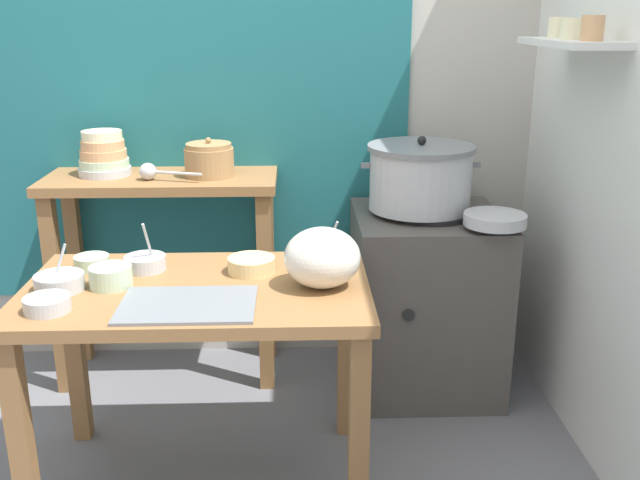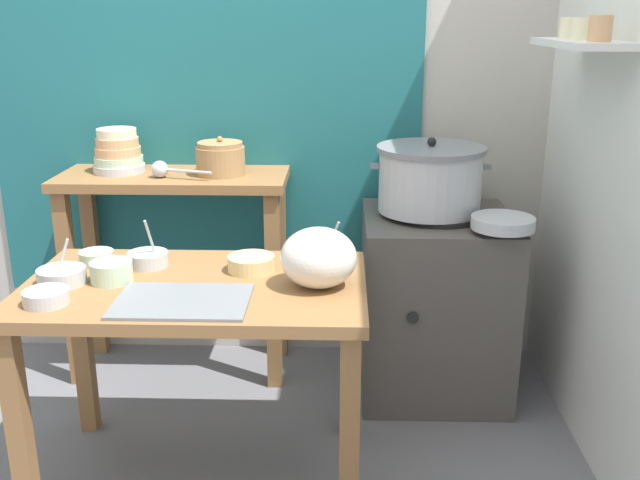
{
  "view_description": "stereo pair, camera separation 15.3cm",
  "coord_description": "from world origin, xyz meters",
  "px_view_note": "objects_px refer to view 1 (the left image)",
  "views": [
    {
      "loc": [
        0.3,
        -2.12,
        1.55
      ],
      "look_at": [
        0.38,
        0.19,
        0.82
      ],
      "focal_mm": 40.42,
      "sensor_mm": 36.0,
      "label": 1
    },
    {
      "loc": [
        0.46,
        -2.12,
        1.55
      ],
      "look_at": [
        0.38,
        0.19,
        0.82
      ],
      "focal_mm": 40.42,
      "sensor_mm": 36.0,
      "label": 2
    }
  ],
  "objects_px": {
    "clay_pot": "(209,160)",
    "serving_tray": "(188,305)",
    "ladle": "(150,172)",
    "prep_table": "(198,317)",
    "prep_bowl_2": "(59,281)",
    "steamer_pot": "(420,177)",
    "stove_block": "(425,300)",
    "prep_bowl_0": "(145,262)",
    "prep_bowl_3": "(251,264)",
    "plastic_bag": "(322,258)",
    "bowl_stack_enamel": "(104,155)",
    "prep_bowl_4": "(327,252)",
    "prep_bowl_6": "(47,303)",
    "prep_bowl_1": "(111,276)",
    "wide_pan": "(495,219)",
    "prep_bowl_5": "(92,262)",
    "back_shelf_table": "(164,227)"
  },
  "relations": [
    {
      "from": "serving_tray",
      "to": "ladle",
      "type": "bearing_deg",
      "value": 106.42
    },
    {
      "from": "steamer_pot",
      "to": "bowl_stack_enamel",
      "type": "bearing_deg",
      "value": 173.59
    },
    {
      "from": "bowl_stack_enamel",
      "to": "back_shelf_table",
      "type": "bearing_deg",
      "value": -8.76
    },
    {
      "from": "wide_pan",
      "to": "prep_table",
      "type": "bearing_deg",
      "value": -157.71
    },
    {
      "from": "prep_bowl_3",
      "to": "serving_tray",
      "type": "bearing_deg",
      "value": -121.03
    },
    {
      "from": "prep_bowl_5",
      "to": "plastic_bag",
      "type": "bearing_deg",
      "value": -14.17
    },
    {
      "from": "ladle",
      "to": "serving_tray",
      "type": "relative_size",
      "value": 0.65
    },
    {
      "from": "steamer_pot",
      "to": "prep_bowl_1",
      "type": "bearing_deg",
      "value": -147.92
    },
    {
      "from": "prep_bowl_3",
      "to": "clay_pot",
      "type": "bearing_deg",
      "value": 106.83
    },
    {
      "from": "prep_bowl_1",
      "to": "serving_tray",
      "type": "bearing_deg",
      "value": -32.81
    },
    {
      "from": "ladle",
      "to": "prep_bowl_0",
      "type": "height_order",
      "value": "ladle"
    },
    {
      "from": "wide_pan",
      "to": "prep_bowl_0",
      "type": "bearing_deg",
      "value": -167.25
    },
    {
      "from": "ladle",
      "to": "wide_pan",
      "type": "distance_m",
      "value": 1.38
    },
    {
      "from": "prep_table",
      "to": "prep_bowl_2",
      "type": "bearing_deg",
      "value": -177.0
    },
    {
      "from": "prep_bowl_2",
      "to": "prep_bowl_3",
      "type": "bearing_deg",
      "value": 13.21
    },
    {
      "from": "clay_pot",
      "to": "prep_bowl_4",
      "type": "bearing_deg",
      "value": -51.05
    },
    {
      "from": "back_shelf_table",
      "to": "wide_pan",
      "type": "xyz_separation_m",
      "value": [
        1.31,
        -0.36,
        0.12
      ]
    },
    {
      "from": "bowl_stack_enamel",
      "to": "prep_bowl_2",
      "type": "relative_size",
      "value": 1.41
    },
    {
      "from": "prep_table",
      "to": "prep_bowl_2",
      "type": "distance_m",
      "value": 0.45
    },
    {
      "from": "stove_block",
      "to": "prep_bowl_5",
      "type": "bearing_deg",
      "value": -158.31
    },
    {
      "from": "back_shelf_table",
      "to": "prep_bowl_3",
      "type": "bearing_deg",
      "value": -58.81
    },
    {
      "from": "back_shelf_table",
      "to": "steamer_pot",
      "type": "bearing_deg",
      "value": -5.89
    },
    {
      "from": "serving_tray",
      "to": "prep_bowl_6",
      "type": "bearing_deg",
      "value": -176.99
    },
    {
      "from": "prep_bowl_3",
      "to": "plastic_bag",
      "type": "bearing_deg",
      "value": -31.19
    },
    {
      "from": "ladle",
      "to": "prep_bowl_0",
      "type": "bearing_deg",
      "value": -82.28
    },
    {
      "from": "bowl_stack_enamel",
      "to": "prep_bowl_4",
      "type": "xyz_separation_m",
      "value": [
        0.9,
        -0.61,
        -0.23
      ]
    },
    {
      "from": "prep_bowl_0",
      "to": "prep_bowl_3",
      "type": "relative_size",
      "value": 1.11
    },
    {
      "from": "back_shelf_table",
      "to": "prep_bowl_5",
      "type": "bearing_deg",
      "value": -101.98
    },
    {
      "from": "ladle",
      "to": "steamer_pot",
      "type": "bearing_deg",
      "value": -2.21
    },
    {
      "from": "prep_bowl_4",
      "to": "prep_bowl_6",
      "type": "xyz_separation_m",
      "value": [
        -0.83,
        -0.41,
        -0.01
      ]
    },
    {
      "from": "prep_bowl_5",
      "to": "prep_bowl_6",
      "type": "height_order",
      "value": "same"
    },
    {
      "from": "prep_bowl_1",
      "to": "prep_bowl_0",
      "type": "bearing_deg",
      "value": 63.3
    },
    {
      "from": "prep_table",
      "to": "plastic_bag",
      "type": "distance_m",
      "value": 0.45
    },
    {
      "from": "bowl_stack_enamel",
      "to": "plastic_bag",
      "type": "relative_size",
      "value": 0.89
    },
    {
      "from": "stove_block",
      "to": "serving_tray",
      "type": "height_order",
      "value": "stove_block"
    },
    {
      "from": "bowl_stack_enamel",
      "to": "prep_bowl_5",
      "type": "height_order",
      "value": "bowl_stack_enamel"
    },
    {
      "from": "clay_pot",
      "to": "serving_tray",
      "type": "bearing_deg",
      "value": -88.06
    },
    {
      "from": "ladle",
      "to": "serving_tray",
      "type": "distance_m",
      "value": 0.96
    },
    {
      "from": "prep_table",
      "to": "clay_pot",
      "type": "height_order",
      "value": "clay_pot"
    },
    {
      "from": "prep_bowl_2",
      "to": "prep_bowl_5",
      "type": "distance_m",
      "value": 0.2
    },
    {
      "from": "stove_block",
      "to": "clay_pot",
      "type": "distance_m",
      "value": 1.08
    },
    {
      "from": "wide_pan",
      "to": "prep_bowl_6",
      "type": "height_order",
      "value": "wide_pan"
    },
    {
      "from": "prep_table",
      "to": "stove_block",
      "type": "bearing_deg",
      "value": 37.56
    },
    {
      "from": "prep_bowl_1",
      "to": "ladle",
      "type": "bearing_deg",
      "value": 90.04
    },
    {
      "from": "steamer_pot",
      "to": "ladle",
      "type": "height_order",
      "value": "steamer_pot"
    },
    {
      "from": "prep_bowl_2",
      "to": "prep_bowl_4",
      "type": "bearing_deg",
      "value": 16.02
    },
    {
      "from": "prep_bowl_1",
      "to": "prep_bowl_3",
      "type": "bearing_deg",
      "value": 14.97
    },
    {
      "from": "serving_tray",
      "to": "plastic_bag",
      "type": "height_order",
      "value": "plastic_bag"
    },
    {
      "from": "serving_tray",
      "to": "prep_bowl_6",
      "type": "height_order",
      "value": "prep_bowl_6"
    },
    {
      "from": "clay_pot",
      "to": "bowl_stack_enamel",
      "type": "bearing_deg",
      "value": 175.3
    }
  ]
}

